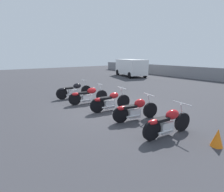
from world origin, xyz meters
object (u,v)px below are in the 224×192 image
(motorcycle_slot_3, at_px, (135,109))
(motorcycle_slot_4, at_px, (168,123))
(motorcycle_slot_2, at_px, (110,102))
(parked_van, at_px, (131,67))
(motorcycle_slot_1, at_px, (88,95))
(traffic_cone_near, at_px, (217,138))
(motorcycle_slot_0, at_px, (74,90))

(motorcycle_slot_3, distance_m, motorcycle_slot_4, 1.63)
(motorcycle_slot_2, distance_m, motorcycle_slot_4, 3.25)
(motorcycle_slot_2, relative_size, parked_van, 0.41)
(motorcycle_slot_1, relative_size, traffic_cone_near, 4.12)
(motorcycle_slot_0, xyz_separation_m, motorcycle_slot_1, (1.69, 0.06, -0.01))
(motorcycle_slot_0, bearing_deg, traffic_cone_near, 6.37)
(motorcycle_slot_1, height_order, parked_van, parked_van)
(motorcycle_slot_4, distance_m, parked_van, 16.45)
(traffic_cone_near, bearing_deg, motorcycle_slot_3, -171.61)
(motorcycle_slot_4, height_order, parked_van, parked_van)
(motorcycle_slot_0, distance_m, motorcycle_slot_3, 5.06)
(motorcycle_slot_3, bearing_deg, motorcycle_slot_4, 7.35)
(parked_van, bearing_deg, motorcycle_slot_3, -115.83)
(motorcycle_slot_2, height_order, traffic_cone_near, motorcycle_slot_2)
(motorcycle_slot_0, height_order, motorcycle_slot_2, motorcycle_slot_2)
(motorcycle_slot_2, distance_m, motorcycle_slot_3, 1.62)
(motorcycle_slot_1, relative_size, parked_van, 0.43)
(motorcycle_slot_0, xyz_separation_m, motorcycle_slot_3, (5.05, 0.35, -0.00))
(motorcycle_slot_2, height_order, parked_van, parked_van)
(motorcycle_slot_2, bearing_deg, motorcycle_slot_4, 5.41)
(motorcycle_slot_4, relative_size, traffic_cone_near, 3.80)
(parked_van, distance_m, traffic_cone_near, 17.16)
(motorcycle_slot_3, bearing_deg, motorcycle_slot_0, -163.62)
(motorcycle_slot_2, relative_size, traffic_cone_near, 3.92)
(motorcycle_slot_3, height_order, motorcycle_slot_4, motorcycle_slot_4)
(motorcycle_slot_1, xyz_separation_m, motorcycle_slot_2, (1.74, 0.21, 0.00))
(parked_van, bearing_deg, traffic_cone_near, -108.27)
(motorcycle_slot_4, bearing_deg, motorcycle_slot_1, -171.61)
(motorcycle_slot_3, relative_size, parked_van, 0.39)
(motorcycle_slot_1, distance_m, motorcycle_slot_4, 4.99)
(motorcycle_slot_2, height_order, motorcycle_slot_3, motorcycle_slot_2)
(motorcycle_slot_0, relative_size, motorcycle_slot_1, 1.04)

